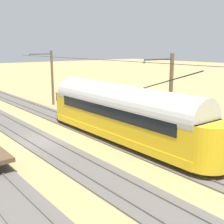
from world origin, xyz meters
TOP-DOWN VIEW (x-y plane):
  - ground_plane at (0.00, 0.00)m, footprint 220.00×220.00m
  - track_streetcar_siding at (-4.92, -0.31)m, footprint 2.80×80.00m
  - track_adjacent_siding at (0.00, -0.31)m, footprint 2.80×80.00m
  - vintage_streetcar at (-4.92, 3.78)m, footprint 2.65×17.39m
  - catenary_pole_foreground at (-7.59, -12.55)m, footprint 2.98×0.28m
  - catenary_pole_mid_near at (-7.59, 6.05)m, footprint 2.98×0.28m
  - overhead_wire_run at (-4.97, 5.28)m, footprint 2.78×41.19m

SIDE VIEW (x-z plane):
  - ground_plane at x=0.00m, z-range 0.00..0.00m
  - track_streetcar_siding at x=-4.92m, z-range -0.04..0.14m
  - track_adjacent_siding at x=0.00m, z-range -0.04..0.14m
  - vintage_streetcar at x=-4.92m, z-range -0.54..5.06m
  - catenary_pole_foreground at x=-7.59m, z-range 0.17..6.73m
  - catenary_pole_mid_near at x=-7.59m, z-range 0.17..6.73m
  - overhead_wire_run at x=-4.97m, z-range 5.93..6.11m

